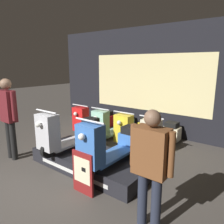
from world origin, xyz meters
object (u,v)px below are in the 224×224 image
object	(u,v)px
scooter_display_right	(111,145)
scooter_backrow_2	(135,129)
scooter_backrow_1	(113,125)
scooter_display_left	(69,133)
person_right_browsing	(151,161)
scooter_backrow_0	(93,121)
person_left_browsing	(9,113)
price_sign_board	(83,173)
scooter_backrow_3	(161,135)

from	to	relation	value
scooter_display_right	scooter_backrow_2	xyz separation A→B (m)	(-0.66, 1.89, -0.30)
scooter_backrow_2	scooter_backrow_1	bearing A→B (deg)	180.00
scooter_display_left	person_right_browsing	bearing A→B (deg)	-16.81
scooter_backrow_0	scooter_backrow_1	size ratio (longest dim) A/B	1.00
person_left_browsing	price_sign_board	world-z (taller)	person_left_browsing
scooter_backrow_3	person_right_browsing	xyz separation A→B (m)	(1.07, -2.60, 0.57)
scooter_backrow_1	scooter_backrow_2	distance (m)	0.77
scooter_backrow_0	scooter_display_left	bearing A→B (deg)	-61.01
scooter_display_left	scooter_backrow_0	size ratio (longest dim) A/B	1.00
person_right_browsing	price_sign_board	world-z (taller)	person_right_browsing
scooter_display_right	person_left_browsing	bearing A→B (deg)	-163.03
scooter_display_right	scooter_backrow_1	bearing A→B (deg)	126.95
scooter_backrow_1	price_sign_board	bearing A→B (deg)	-61.98
scooter_display_right	person_left_browsing	distance (m)	2.44
scooter_display_right	price_sign_board	size ratio (longest dim) A/B	2.26
scooter_display_right	scooter_backrow_0	world-z (taller)	scooter_display_right
scooter_backrow_0	scooter_backrow_3	size ratio (longest dim) A/B	1.00
scooter_backrow_0	scooter_backrow_3	xyz separation A→B (m)	(2.30, 0.00, 0.00)
scooter_display_right	price_sign_board	xyz separation A→B (m)	(-0.05, -0.70, -0.29)
person_left_browsing	scooter_backrow_1	bearing A→B (deg)	71.34
scooter_display_right	scooter_backrow_0	size ratio (longest dim) A/B	1.00
person_right_browsing	price_sign_board	distance (m)	1.35
scooter_backrow_1	person_right_browsing	distance (m)	3.72
scooter_backrow_2	scooter_backrow_0	bearing A→B (deg)	180.00
scooter_backrow_3	person_left_browsing	size ratio (longest dim) A/B	0.91
person_left_browsing	person_right_browsing	distance (m)	3.48
scooter_backrow_1	person_left_browsing	bearing A→B (deg)	-108.66
scooter_backrow_3	scooter_display_right	bearing A→B (deg)	-93.37
person_right_browsing	scooter_display_left	bearing A→B (deg)	163.19
scooter_backrow_3	price_sign_board	world-z (taller)	scooter_backrow_3
scooter_backrow_0	scooter_backrow_2	xyz separation A→B (m)	(1.54, 0.00, 0.00)
scooter_backrow_1	scooter_display_left	bearing A→B (deg)	-81.54
scooter_display_left	scooter_backrow_1	size ratio (longest dim) A/B	1.00
scooter_backrow_1	scooter_backrow_3	distance (m)	1.54
person_left_browsing	price_sign_board	bearing A→B (deg)	0.17
scooter_display_right	scooter_backrow_2	size ratio (longest dim) A/B	1.00
scooter_display_right	scooter_backrow_0	distance (m)	2.91
person_right_browsing	price_sign_board	xyz separation A→B (m)	(-1.23, 0.01, -0.57)
scooter_display_right	person_right_browsing	bearing A→B (deg)	-30.72
scooter_display_left	scooter_backrow_2	bearing A→B (deg)	75.60
scooter_display_left	price_sign_board	bearing A→B (deg)	-32.38
scooter_backrow_1	person_right_browsing	bearing A→B (deg)	-44.89
scooter_display_right	scooter_backrow_2	bearing A→B (deg)	109.12
scooter_backrow_1	person_left_browsing	size ratio (longest dim) A/B	0.91
scooter_backrow_0	person_right_browsing	world-z (taller)	person_right_browsing
scooter_backrow_3	person_left_browsing	xyz separation A→B (m)	(-2.41, -2.60, 0.70)
scooter_backrow_1	scooter_backrow_3	xyz separation A→B (m)	(1.54, 0.00, 0.00)
scooter_display_left	person_left_browsing	distance (m)	1.41
person_right_browsing	scooter_display_right	bearing A→B (deg)	149.28
scooter_backrow_1	scooter_backrow_3	world-z (taller)	same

